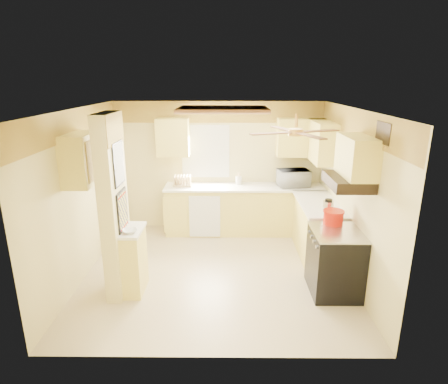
{
  "coord_description": "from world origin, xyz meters",
  "views": [
    {
      "loc": [
        0.16,
        -5.26,
        2.9
      ],
      "look_at": [
        0.12,
        0.35,
        1.2
      ],
      "focal_mm": 30.0,
      "sensor_mm": 36.0,
      "label": 1
    }
  ],
  "objects_px": {
    "stove": "(335,262)",
    "dutch_oven": "(333,217)",
    "microwave": "(293,178)",
    "bowl": "(130,231)",
    "kettle": "(328,208)"
  },
  "relations": [
    {
      "from": "stove",
      "to": "microwave",
      "type": "relative_size",
      "value": 1.6
    },
    {
      "from": "kettle",
      "to": "stove",
      "type": "bearing_deg",
      "value": -90.98
    },
    {
      "from": "stove",
      "to": "dutch_oven",
      "type": "xyz_separation_m",
      "value": [
        0.01,
        0.28,
        0.56
      ]
    },
    {
      "from": "stove",
      "to": "dutch_oven",
      "type": "relative_size",
      "value": 3.06
    },
    {
      "from": "microwave",
      "to": "bowl",
      "type": "xyz_separation_m",
      "value": [
        -2.55,
        -2.28,
        -0.13
      ]
    },
    {
      "from": "bowl",
      "to": "dutch_oven",
      "type": "xyz_separation_m",
      "value": [
        2.81,
        0.41,
        0.05
      ]
    },
    {
      "from": "stove",
      "to": "kettle",
      "type": "bearing_deg",
      "value": 89.02
    },
    {
      "from": "stove",
      "to": "dutch_oven",
      "type": "distance_m",
      "value": 0.62
    },
    {
      "from": "bowl",
      "to": "kettle",
      "type": "height_order",
      "value": "kettle"
    },
    {
      "from": "stove",
      "to": "dutch_oven",
      "type": "height_order",
      "value": "dutch_oven"
    },
    {
      "from": "bowl",
      "to": "kettle",
      "type": "relative_size",
      "value": 0.78
    },
    {
      "from": "stove",
      "to": "bowl",
      "type": "relative_size",
      "value": 4.77
    },
    {
      "from": "bowl",
      "to": "kettle",
      "type": "distance_m",
      "value": 2.89
    },
    {
      "from": "stove",
      "to": "microwave",
      "type": "bearing_deg",
      "value": 96.44
    },
    {
      "from": "dutch_oven",
      "to": "stove",
      "type": "bearing_deg",
      "value": -92.25
    }
  ]
}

